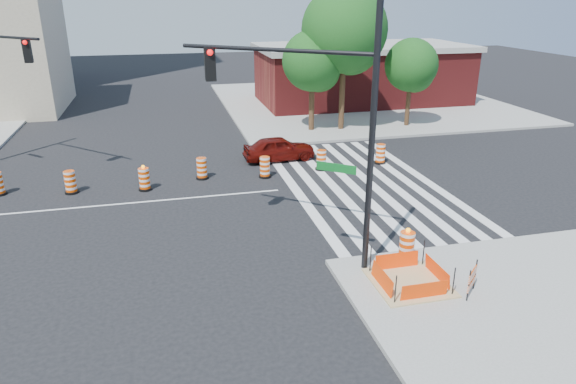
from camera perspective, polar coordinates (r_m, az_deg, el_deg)
The scene contains 19 objects.
ground at distance 22.79m, azimuth -18.55°, elevation -1.31°, with size 120.00×120.00×0.00m, color black.
sidewalk_ne at distance 42.97m, azimuth 8.01°, elevation 9.90°, with size 22.00×22.00×0.15m, color gray.
crosswalk_east at distance 24.29m, azimuth 8.00°, elevation 1.01°, with size 6.75×13.50×0.01m.
lane_centerline at distance 22.79m, azimuth -18.55°, elevation -1.30°, with size 14.00×0.12×0.01m, color silver.
excavation_pit at distance 16.04m, azimuth 13.33°, elevation -9.62°, with size 2.20×2.20×0.90m.
brick_storefront at distance 42.60m, azimuth 8.17°, elevation 12.86°, with size 16.50×8.50×4.60m.
red_coupe at distance 27.27m, azimuth -0.99°, elevation 4.86°, with size 1.52×3.78×1.29m, color #520B07.
signal_pole_se at distance 15.45m, azimuth 3.08°, elevation 9.63°, with size 5.10×4.14×8.49m.
pit_drum at distance 17.06m, azimuth 13.04°, elevation -6.03°, with size 0.60×0.60×1.19m.
barricade at distance 15.76m, azimuth 19.78°, elevation -9.03°, with size 0.62×0.60×0.97m.
tree_north_c at distance 32.59m, azimuth 2.78°, elevation 13.97°, with size 3.75×3.72×6.32m.
tree_north_d at distance 32.83m, azimuth 6.34°, elevation 16.99°, with size 5.24×5.24×8.91m.
tree_north_e at distance 34.70m, azimuth 13.55°, elevation 13.23°, with size 3.38×3.38×5.75m.
median_drum_3 at distance 24.64m, azimuth -23.02°, elevation 0.94°, with size 0.60×0.60×1.02m.
median_drum_4 at distance 23.93m, azimuth -15.66°, elevation 1.32°, with size 0.60×0.60×1.18m.
median_drum_5 at distance 24.83m, azimuth -9.55°, elevation 2.53°, with size 0.60×0.60×1.02m.
median_drum_6 at distance 24.70m, azimuth -2.58°, elevation 2.71°, with size 0.60×0.60×1.02m.
median_drum_7 at distance 25.79m, azimuth 3.72°, elevation 3.48°, with size 0.60×0.60×1.02m.
median_drum_8 at distance 27.20m, azimuth 10.23°, elevation 4.12°, with size 0.60×0.60×1.02m.
Camera 1 is at (2.24, -21.13, 8.26)m, focal length 32.00 mm.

